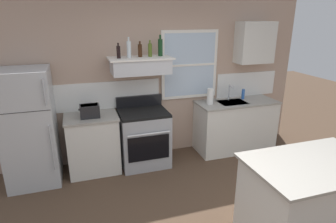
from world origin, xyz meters
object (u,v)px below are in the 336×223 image
Objects in this scene: bottle_olive_oil_square at (150,50)px; dish_soap_bottle at (243,94)px; toaster at (90,111)px; refrigerator at (29,128)px; paper_towel_roll at (210,96)px; bottle_clear_tall at (129,49)px; bottle_balsamic_dark at (118,52)px; kitchen_island at (309,200)px; stove_range at (144,137)px; bottle_brown_stout at (140,50)px; bottle_dark_green_wine at (160,47)px.

bottle_olive_oil_square is 1.37× the size of dish_soap_bottle.
toaster is 2.69m from dish_soap_bottle.
refrigerator is 2.84m from paper_towel_roll.
bottle_clear_tall is 1.58m from paper_towel_roll.
bottle_balsamic_dark is (0.49, 0.10, 0.83)m from toaster.
kitchen_island is (2.97, -2.13, -0.38)m from refrigerator.
dish_soap_bottle is at bearing 2.60° from refrigerator.
paper_towel_roll is (1.34, -0.07, -0.83)m from bottle_clear_tall.
stove_range is at bearing -175.82° from dish_soap_bottle.
bottle_brown_stout is (0.17, 0.02, -0.03)m from bottle_clear_tall.
stove_range is (0.81, 0.02, -0.54)m from toaster.
bottle_dark_green_wine is at bearing 4.57° from bottle_clear_tall.
dish_soap_bottle is (1.72, 0.02, -0.85)m from bottle_olive_oil_square.
toaster is 0.98× the size of bottle_clear_tall.
bottle_balsamic_dark is at bearing -173.81° from bottle_dark_green_wine.
bottle_balsamic_dark is 0.74× the size of bottle_clear_tall.
toaster is at bearing 0.18° from refrigerator.
refrigerator reaches higher than paper_towel_roll.
kitchen_island is at bearing -53.56° from bottle_balsamic_dark.
bottle_clear_tall is 0.94× the size of bottle_dark_green_wine.
refrigerator is 7.13× the size of bottle_brown_stout.
stove_range is 0.78× the size of kitchen_island.
bottle_clear_tall is 0.50m from bottle_dark_green_wine.
refrigerator is 7.50× the size of bottle_balsamic_dark.
kitchen_island is (1.65, -2.23, -1.38)m from bottle_balsamic_dark.
paper_towel_roll reaches higher than kitchen_island.
refrigerator is at bearing -179.82° from toaster.
bottle_brown_stout reaches higher than paper_towel_roll.
bottle_balsamic_dark reaches higher than stove_range.
kitchen_island is (0.15, -2.19, -0.59)m from paper_towel_roll.
bottle_balsamic_dark is at bearing -178.42° from dish_soap_bottle.
bottle_balsamic_dark is 0.49m from bottle_olive_oil_square.
dish_soap_bottle is at bearing 3.35° from toaster.
paper_towel_roll is 2.28m from kitchen_island.
bottle_balsamic_dark is at bearing 11.29° from toaster.
stove_range is 1.46m from bottle_dark_green_wine.
paper_towel_roll reaches higher than toaster.
stove_range is 1.96m from dish_soap_bottle.
bottle_dark_green_wine is at bearing 179.60° from dish_soap_bottle.
bottle_brown_stout reaches higher than refrigerator.
bottle_clear_tall is 2.22m from dish_soap_bottle.
bottle_brown_stout is at bearing 5.27° from refrigerator.
bottle_balsamic_dark is 0.83× the size of paper_towel_roll.
bottle_olive_oil_square is at bearing 4.97° from bottle_balsamic_dark.
kitchen_island is (2.13, -2.14, -0.55)m from toaster.
bottle_dark_green_wine is (0.33, 0.02, 0.04)m from bottle_brown_stout.
bottle_clear_tall reaches higher than paper_towel_roll.
stove_range is 3.61× the size of bottle_clear_tall.
paper_towel_roll reaches higher than stove_range.
toaster is 1.29m from bottle_olive_oil_square.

